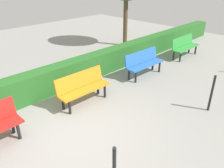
{
  "coord_description": "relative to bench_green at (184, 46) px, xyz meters",
  "views": [
    {
      "loc": [
        2.16,
        3.4,
        3.26
      ],
      "look_at": [
        -1.7,
        -0.43,
        0.55
      ],
      "focal_mm": 36.01,
      "sensor_mm": 36.0,
      "label": 1
    }
  ],
  "objects": [
    {
      "name": "bench_orange",
      "position": [
        5.42,
        -0.07,
        -0.0
      ],
      "size": [
        1.52,
        0.48,
        0.86
      ],
      "rotation": [
        0.0,
        0.0,
        -0.01
      ],
      "color": "orange",
      "rests_on": "ground_plane"
    },
    {
      "name": "ground_plane",
      "position": [
        6.54,
        0.91,
        -0.48
      ],
      "size": [
        23.02,
        23.02,
        0.0
      ],
      "primitive_type": "plane",
      "color": "gray"
    },
    {
      "name": "bench_green",
      "position": [
        0.0,
        0.0,
        0.0
      ],
      "size": [
        1.64,
        0.46,
        0.86
      ],
      "rotation": [
        0.0,
        0.0,
        0.01
      ],
      "color": "#2D8C38",
      "rests_on": "ground_plane"
    },
    {
      "name": "railing_post_mid",
      "position": [
        3.37,
        2.59,
        0.02
      ],
      "size": [
        0.06,
        0.06,
        1.0
      ],
      "primitive_type": "cylinder",
      "color": "black",
      "rests_on": "ground_plane"
    },
    {
      "name": "bench_blue",
      "position": [
        2.77,
        -0.03,
        -0.0
      ],
      "size": [
        1.6,
        0.52,
        0.86
      ],
      "rotation": [
        0.0,
        0.0,
        -0.04
      ],
      "color": "blue",
      "rests_on": "ground_plane"
    },
    {
      "name": "hedge_row",
      "position": [
        5.36,
        -1.22,
        -0.09
      ],
      "size": [
        19.02,
        0.51,
        0.78
      ],
      "primitive_type": "cube",
      "color": "#266023",
      "rests_on": "ground_plane"
    }
  ]
}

